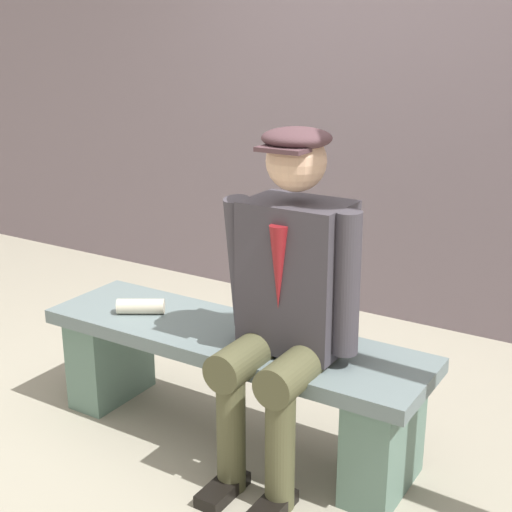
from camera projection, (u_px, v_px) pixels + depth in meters
The scene contains 5 objects.
ground_plane at pixel (232, 436), 3.09m from camera, with size 30.00×30.00×0.00m, color gray.
bench at pixel (231, 370), 3.00m from camera, with size 1.68×0.47×0.49m.
seated_man at pixel (288, 292), 2.66m from camera, with size 0.55×0.62×1.35m.
rolled_magazine at pixel (141, 306), 3.13m from camera, with size 0.07×0.07×0.21m, color beige.
stadium_wall at pixel (397, 110), 4.14m from camera, with size 12.00×0.24×2.47m, color slate.
Camera 1 is at (-1.52, 2.25, 1.68)m, focal length 50.22 mm.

